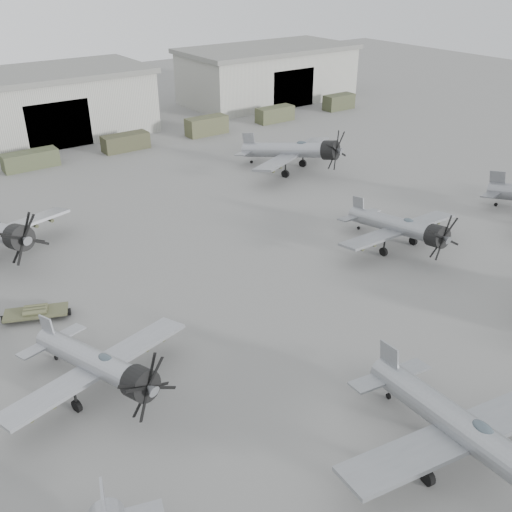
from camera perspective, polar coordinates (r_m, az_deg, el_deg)
The scene contains 12 objects.
ground at distance 35.27m, azimuth 12.26°, elevation -11.88°, with size 220.00×220.00×0.00m, color #5F5F5C.
hangar_center at distance 83.84m, azimuth -20.76°, elevation 13.98°, with size 29.00×14.80×8.70m.
hangar_right at distance 100.47m, azimuth 1.21°, elevation 17.78°, with size 29.00×14.80×8.70m.
support_truck_3 at distance 72.18m, azimuth -21.63°, elevation 8.93°, with size 6.27×2.20×1.98m, color #41482F.
support_truck_4 at distance 75.70m, azimuth -12.91°, elevation 11.04°, with size 5.92×2.20×2.04m, color #3B3C27.
support_truck_5 at distance 80.86m, azimuth -4.95°, elevation 12.85°, with size 5.88×2.20×2.43m, color #46482F.
support_truck_6 at distance 87.34m, azimuth 1.91°, elevation 13.99°, with size 5.87×2.20×2.17m, color #44482F.
support_truck_7 at distance 95.53m, azimuth 8.29°, elevation 15.00°, with size 5.17×2.20×2.33m, color #3C402A.
aircraft_near_1 at distance 29.62m, azimuth 20.52°, elevation -16.27°, with size 13.37×12.03×5.31m.
aircraft_mid_1 at distance 33.20m, azimuth -15.28°, elevation -10.50°, with size 11.69×10.52×4.65m.
aircraft_mid_2 at distance 48.85m, azimuth 14.43°, elevation 2.79°, with size 11.78×10.60×4.73m.
aircraft_far_1 at distance 65.57m, azimuth 4.02°, elevation 10.48°, with size 13.78×12.47×5.61m.
Camera 1 is at (-21.34, -17.12, 22.26)m, focal length 40.00 mm.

